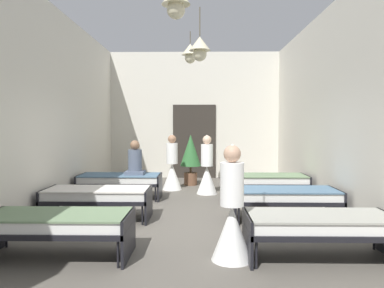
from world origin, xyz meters
name	(u,v)px	position (x,y,z in m)	size (l,w,h in m)	color
ground_plane	(191,223)	(0.00, 0.00, -0.05)	(6.10, 11.43, 0.10)	#59544C
room_shell	(192,109)	(0.00, 1.20, 2.07)	(5.90, 11.03, 4.12)	silver
bed_left_row_0	(57,224)	(-1.70, -1.90, 0.44)	(1.90, 0.84, 0.57)	black
bed_right_row_0	(320,225)	(1.70, -1.90, 0.44)	(1.90, 0.84, 0.57)	black
bed_left_row_1	(98,196)	(-1.70, 0.00, 0.44)	(1.90, 0.84, 0.57)	black
bed_right_row_1	(285,196)	(1.70, 0.00, 0.44)	(1.90, 0.84, 0.57)	black
bed_left_row_2	(120,180)	(-1.70, 1.90, 0.44)	(1.90, 0.84, 0.57)	black
bed_right_row_2	(266,180)	(1.70, 1.90, 0.44)	(1.90, 0.84, 0.57)	black
nurse_near_aisle	(207,173)	(0.35, 2.56, 0.53)	(0.52, 0.52, 1.49)	white
nurse_mid_aisle	(172,170)	(-0.57, 3.14, 0.53)	(0.52, 0.52, 1.49)	white
nurse_far_aisle	(232,219)	(0.56, -1.97, 0.53)	(0.52, 0.52, 1.49)	white
patient_seated_primary	(135,162)	(-1.35, 1.92, 0.87)	(0.44, 0.44, 0.80)	#515B70
potted_plant	(191,154)	(-0.09, 3.91, 0.90)	(0.60, 0.60, 1.46)	brown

